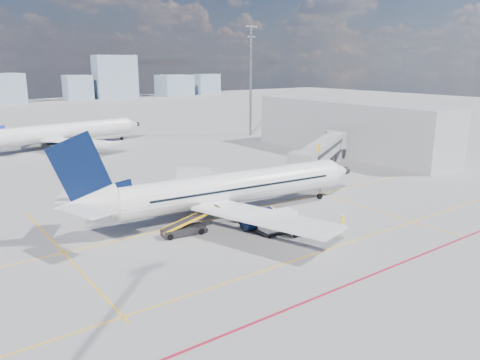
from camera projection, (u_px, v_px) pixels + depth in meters
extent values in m
plane|color=gray|center=(282.00, 232.00, 48.69)|extent=(420.00, 420.00, 0.00)
cube|color=#F2A50C|center=(237.00, 213.00, 54.94)|extent=(60.00, 0.18, 0.01)
cube|color=#F2A50C|center=(325.00, 251.00, 44.00)|extent=(80.00, 0.15, 0.01)
cube|color=#F2A50C|center=(356.00, 204.00, 58.28)|extent=(0.15, 28.00, 0.01)
cube|color=#F2A50C|center=(64.00, 253.00, 43.46)|extent=(0.15, 30.00, 0.01)
cube|color=maroon|center=(377.00, 273.00, 39.31)|extent=(90.00, 0.25, 0.01)
cube|color=#9B9CA3|center=(322.00, 150.00, 73.13)|extent=(20.84, 13.93, 2.60)
cube|color=black|center=(322.00, 149.00, 73.08)|extent=(20.52, 13.82, 0.55)
cube|color=#9B9CA3|center=(302.00, 164.00, 63.23)|extent=(4.49, 4.56, 3.00)
cube|color=black|center=(312.00, 181.00, 68.36)|extent=(2.20, 1.00, 0.70)
cylinder|color=slate|center=(312.00, 172.00, 68.03)|extent=(0.56, 0.56, 2.70)
cylinder|color=slate|center=(333.00, 154.00, 80.48)|extent=(0.60, 0.60, 3.90)
cylinder|color=#9B9CA3|center=(336.00, 139.00, 83.29)|extent=(4.00, 4.00, 3.00)
cylinder|color=gray|center=(336.00, 150.00, 83.77)|extent=(2.40, 2.40, 3.90)
cube|color=#F2A50C|center=(319.00, 149.00, 64.24)|extent=(1.26, 0.82, 1.20)
cube|color=#9B9CA3|center=(349.00, 127.00, 90.74)|extent=(10.00, 42.00, 10.00)
cube|color=black|center=(332.00, 129.00, 87.99)|extent=(0.25, 40.00, 4.50)
cylinder|color=slate|center=(251.00, 83.00, 110.43)|extent=(0.56, 0.56, 25.00)
cube|color=slate|center=(251.00, 26.00, 107.32)|extent=(3.20, 0.40, 0.50)
cube|color=#AEB1B5|center=(247.00, 26.00, 106.44)|extent=(0.60, 0.15, 0.35)
cube|color=#AEB1B5|center=(252.00, 26.00, 107.13)|extent=(0.60, 0.15, 0.35)
cube|color=#AEB1B5|center=(256.00, 27.00, 107.81)|extent=(0.60, 0.15, 0.35)
cylinder|color=slate|center=(251.00, 77.00, 153.28)|extent=(0.56, 0.56, 25.00)
cube|color=slate|center=(251.00, 37.00, 150.17)|extent=(3.20, 0.40, 0.50)
cube|color=#AEB1B5|center=(249.00, 37.00, 149.29)|extent=(0.60, 0.15, 0.35)
cube|color=#AEB1B5|center=(252.00, 37.00, 149.98)|extent=(0.60, 0.15, 0.35)
cube|color=#AEB1B5|center=(254.00, 37.00, 150.66)|extent=(0.60, 0.15, 0.35)
cube|color=#748AA0|center=(2.00, 88.00, 200.02)|extent=(16.64, 14.66, 12.72)
cube|color=#748AA0|center=(78.00, 88.00, 218.64)|extent=(11.91, 9.26, 11.47)
cube|color=#748AA0|center=(115.00, 77.00, 228.15)|extent=(20.12, 9.18, 20.65)
cube|color=#748AA0|center=(174.00, 85.00, 247.94)|extent=(16.13, 14.93, 10.79)
cube|color=#748AA0|center=(207.00, 84.00, 259.67)|extent=(13.11, 8.00, 10.94)
cylinder|color=silver|center=(236.00, 187.00, 53.69)|extent=(28.05, 6.57, 3.62)
cone|color=silver|center=(339.00, 172.00, 61.28)|extent=(3.71, 3.95, 3.62)
sphere|color=black|center=(346.00, 170.00, 61.91)|extent=(1.12, 1.12, 1.02)
cone|color=silver|center=(85.00, 205.00, 45.35)|extent=(6.29, 4.23, 3.62)
cube|color=black|center=(332.00, 169.00, 60.57)|extent=(1.53, 1.53, 0.42)
cube|color=silver|center=(194.00, 181.00, 60.26)|extent=(11.86, 15.66, 0.53)
cube|color=silver|center=(265.00, 217.00, 46.26)|extent=(9.29, 16.05, 0.53)
cylinder|color=#071233|center=(211.00, 194.00, 58.51)|extent=(3.55, 2.48, 2.13)
cylinder|color=#071233|center=(257.00, 219.00, 49.48)|extent=(3.55, 2.48, 2.13)
cylinder|color=#AEB1B5|center=(224.00, 193.00, 59.36)|extent=(0.56, 2.21, 2.19)
cylinder|color=#AEB1B5|center=(271.00, 216.00, 50.34)|extent=(0.56, 2.21, 2.19)
cube|color=#071233|center=(82.00, 172.00, 44.57)|extent=(6.35, 0.98, 7.91)
cube|color=#071233|center=(107.00, 192.00, 46.20)|extent=(5.23, 0.84, 2.00)
cube|color=silver|center=(74.00, 195.00, 47.58)|extent=(4.90, 5.89, 0.20)
cube|color=silver|center=(88.00, 210.00, 42.60)|extent=(4.10, 5.76, 0.20)
cylinder|color=slate|center=(320.00, 192.00, 60.38)|extent=(0.31, 0.31, 1.80)
cylinder|color=black|center=(320.00, 196.00, 60.50)|extent=(0.79, 0.36, 0.76)
cylinder|color=slate|center=(219.00, 204.00, 55.88)|extent=(0.35, 0.35, 1.60)
cylinder|color=black|center=(219.00, 206.00, 55.95)|extent=(1.06, 0.75, 1.00)
cylinder|color=slate|center=(239.00, 215.00, 51.83)|extent=(0.35, 0.35, 1.60)
cylinder|color=black|center=(239.00, 217.00, 51.90)|extent=(1.06, 0.75, 1.00)
cube|color=black|center=(232.00, 181.00, 55.35)|extent=(22.70, 2.54, 0.24)
cube|color=black|center=(247.00, 188.00, 52.35)|extent=(22.70, 2.54, 0.24)
cylinder|color=silver|center=(68.00, 131.00, 96.94)|extent=(28.20, 7.97, 3.64)
cone|color=silver|center=(133.00, 124.00, 107.73)|extent=(3.88, 4.12, 3.64)
sphere|color=black|center=(138.00, 124.00, 108.63)|extent=(1.17, 1.17, 1.03)
cube|color=black|center=(128.00, 123.00, 106.77)|extent=(1.60, 1.60, 0.42)
cube|color=silver|center=(44.00, 133.00, 101.94)|extent=(8.67, 16.12, 0.54)
cube|color=silver|center=(81.00, 142.00, 90.49)|extent=(12.46, 15.55, 0.54)
cylinder|color=#071233|center=(55.00, 139.00, 100.83)|extent=(3.65, 2.64, 2.14)
cylinder|color=#071233|center=(79.00, 145.00, 93.46)|extent=(3.65, 2.64, 2.14)
cylinder|color=#AEB1B5|center=(63.00, 138.00, 102.05)|extent=(0.67, 2.22, 2.20)
cylinder|color=#AEB1B5|center=(87.00, 144.00, 94.68)|extent=(0.67, 2.22, 2.20)
cylinder|color=black|center=(59.00, 144.00, 98.63)|extent=(1.09, 0.80, 1.00)
cylinder|color=black|center=(70.00, 147.00, 95.32)|extent=(1.09, 0.80, 1.00)
cylinder|color=black|center=(122.00, 138.00, 106.32)|extent=(0.79, 0.40, 0.76)
cube|color=silver|center=(299.00, 231.00, 47.76)|extent=(2.31, 1.70, 0.75)
cube|color=silver|center=(296.00, 226.00, 47.50)|extent=(1.22, 1.31, 0.56)
cube|color=black|center=(296.00, 224.00, 47.46)|extent=(1.12, 1.24, 0.33)
cylinder|color=black|center=(295.00, 235.00, 47.11)|extent=(0.56, 0.36, 0.52)
cylinder|color=black|center=(290.00, 232.00, 48.06)|extent=(0.56, 0.36, 0.52)
cylinder|color=black|center=(308.00, 234.00, 47.58)|extent=(0.56, 0.36, 0.52)
cylinder|color=black|center=(304.00, 230.00, 48.52)|extent=(0.56, 0.36, 0.52)
cube|color=black|center=(278.00, 229.00, 48.50)|extent=(4.22, 2.08, 0.21)
cube|color=silver|center=(270.00, 222.00, 47.72)|extent=(1.88, 1.82, 1.77)
cube|color=silver|center=(286.00, 219.00, 48.79)|extent=(1.88, 1.82, 1.77)
cylinder|color=black|center=(270.00, 236.00, 47.05)|extent=(0.38, 0.18, 0.37)
cylinder|color=black|center=(261.00, 232.00, 48.36)|extent=(0.38, 0.18, 0.37)
cylinder|color=black|center=(294.00, 230.00, 48.73)|extent=(0.38, 0.18, 0.37)
cylinder|color=black|center=(285.00, 226.00, 50.04)|extent=(0.38, 0.18, 0.37)
cube|color=black|center=(183.00, 231.00, 47.88)|extent=(4.62, 2.20, 0.74)
cube|color=black|center=(191.00, 219.00, 48.00)|extent=(6.43, 1.95, 1.95)
cube|color=#F2A50C|center=(188.00, 217.00, 48.49)|extent=(6.31, 0.99, 2.03)
cube|color=#F2A50C|center=(193.00, 221.00, 47.50)|extent=(6.31, 0.99, 2.03)
cylinder|color=black|center=(170.00, 237.00, 46.51)|extent=(0.66, 0.34, 0.63)
cylinder|color=black|center=(165.00, 232.00, 47.78)|extent=(0.66, 0.34, 0.63)
cylinder|color=black|center=(201.00, 231.00, 48.06)|extent=(0.66, 0.34, 0.63)
cylinder|color=black|center=(196.00, 227.00, 49.33)|extent=(0.66, 0.34, 0.63)
imported|color=yellow|center=(342.00, 224.00, 48.40)|extent=(0.50, 0.73, 1.93)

